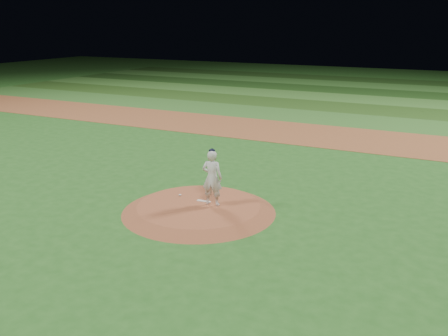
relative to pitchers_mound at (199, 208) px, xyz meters
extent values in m
plane|color=#245C1D|center=(0.00, 0.00, -0.12)|extent=(120.00, 120.00, 0.00)
cube|color=brown|center=(0.00, 14.00, -0.12)|extent=(70.00, 6.00, 0.02)
cube|color=#316926|center=(0.00, 19.50, -0.12)|extent=(70.00, 5.00, 0.02)
cube|color=#254C18|center=(0.00, 24.50, -0.12)|extent=(70.00, 5.00, 0.02)
cube|color=#38732A|center=(0.00, 29.50, -0.12)|extent=(70.00, 5.00, 0.02)
cube|color=#1B4115|center=(0.00, 34.50, -0.12)|extent=(70.00, 5.00, 0.02)
cube|color=#316B27|center=(0.00, 39.50, -0.12)|extent=(70.00, 5.00, 0.02)
cube|color=#1C4115|center=(0.00, 44.50, -0.12)|extent=(70.00, 5.00, 0.02)
cone|color=brown|center=(0.00, 0.00, 0.00)|extent=(5.50, 5.50, 0.25)
cube|color=white|center=(-0.02, 0.40, 0.14)|extent=(0.53, 0.16, 0.03)
ellipsoid|color=silver|center=(-1.12, 0.54, 0.16)|extent=(0.11, 0.11, 0.06)
imported|color=silver|center=(0.42, 0.24, 1.13)|extent=(0.80, 0.59, 2.02)
ellipsoid|color=black|center=(0.42, 0.24, 2.12)|extent=(0.22, 0.22, 0.15)
camera|label=1|loc=(8.33, -14.51, 6.46)|focal=40.00mm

